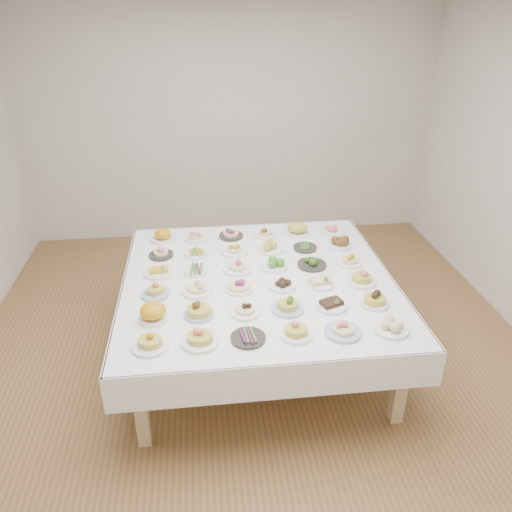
{
  "coord_description": "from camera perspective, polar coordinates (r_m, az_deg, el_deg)",
  "views": [
    {
      "loc": [
        -0.4,
        -3.61,
        2.79
      ],
      "look_at": [
        0.04,
        0.05,
        0.88
      ],
      "focal_mm": 35.0,
      "sensor_mm": 36.0,
      "label": 1
    }
  ],
  "objects": [
    {
      "name": "dish_28",
      "position": [
        4.58,
        5.63,
        1.02
      ],
      "size": [
        0.21,
        0.21,
        0.05
      ],
      "color": "#2B2926",
      "rests_on": "display_table"
    },
    {
      "name": "dish_1",
      "position": [
        3.35,
        -6.44,
        -8.99
      ],
      "size": [
        0.25,
        0.25,
        0.14
      ],
      "color": "white",
      "rests_on": "display_table"
    },
    {
      "name": "dish_0",
      "position": [
        3.37,
        -12.04,
        -9.35
      ],
      "size": [
        0.24,
        0.24,
        0.13
      ],
      "color": "white",
      "rests_on": "display_table"
    },
    {
      "name": "dish_12",
      "position": [
        3.91,
        -11.42,
        -3.81
      ],
      "size": [
        0.22,
        0.22,
        0.11
      ],
      "color": "#4C66B2",
      "rests_on": "display_table"
    },
    {
      "name": "dish_29",
      "position": [
        4.65,
        9.6,
        1.61
      ],
      "size": [
        0.22,
        0.22,
        0.11
      ],
      "color": "white",
      "rests_on": "display_table"
    },
    {
      "name": "dish_9",
      "position": [
        3.66,
        3.65,
        -5.36
      ],
      "size": [
        0.24,
        0.24,
        0.13
      ],
      "color": "#4C66B2",
      "rests_on": "display_table"
    },
    {
      "name": "dish_5",
      "position": [
        3.57,
        15.19,
        -7.51
      ],
      "size": [
        0.25,
        0.25,
        0.11
      ],
      "color": "white",
      "rests_on": "display_table"
    },
    {
      "name": "dish_8",
      "position": [
        3.62,
        -1.24,
        -5.9
      ],
      "size": [
        0.22,
        0.22,
        0.11
      ],
      "color": "white",
      "rests_on": "display_table"
    },
    {
      "name": "dish_10",
      "position": [
        3.74,
        8.62,
        -5.32
      ],
      "size": [
        0.23,
        0.23,
        0.1
      ],
      "color": "white",
      "rests_on": "display_table"
    },
    {
      "name": "dish_22",
      "position": [
        4.28,
        6.42,
        -0.62
      ],
      "size": [
        0.25,
        0.25,
        0.1
      ],
      "color": "#2B2926",
      "rests_on": "display_table"
    },
    {
      "name": "dish_34",
      "position": [
        4.85,
        4.79,
        3.3
      ],
      "size": [
        0.25,
        0.25,
        0.14
      ],
      "color": "white",
      "rests_on": "display_table"
    },
    {
      "name": "dish_25",
      "position": [
        4.48,
        -6.8,
        0.34
      ],
      "size": [
        0.21,
        0.21,
        0.05
      ],
      "color": "white",
      "rests_on": "display_table"
    },
    {
      "name": "room_envelope",
      "position": [
        3.76,
        -0.46,
        12.62
      ],
      "size": [
        5.02,
        5.02,
        2.81
      ],
      "color": "olive",
      "rests_on": "ground"
    },
    {
      "name": "dish_4",
      "position": [
        3.47,
        9.95,
        -7.93
      ],
      "size": [
        0.24,
        0.24,
        0.13
      ],
      "color": "#4C66B2",
      "rests_on": "display_table"
    },
    {
      "name": "dish_11",
      "position": [
        3.82,
        13.43,
        -4.74
      ],
      "size": [
        0.21,
        0.21,
        0.12
      ],
      "color": "white",
      "rests_on": "display_table"
    },
    {
      "name": "dish_31",
      "position": [
        4.76,
        -6.88,
        2.42
      ],
      "size": [
        0.21,
        0.21,
        0.11
      ],
      "color": "white",
      "rests_on": "display_table"
    },
    {
      "name": "dish_33",
      "position": [
        4.8,
        1.08,
        2.88
      ],
      "size": [
        0.23,
        0.23,
        0.12
      ],
      "color": "white",
      "rests_on": "display_table"
    },
    {
      "name": "dish_27",
      "position": [
        4.52,
        1.66,
        1.19
      ],
      "size": [
        0.25,
        0.25,
        0.11
      ],
      "color": "white",
      "rests_on": "display_table"
    },
    {
      "name": "dish_2",
      "position": [
        3.38,
        -0.91,
        -9.17
      ],
      "size": [
        0.23,
        0.23,
        0.06
      ],
      "color": "#2B2926",
      "rests_on": "display_table"
    },
    {
      "name": "dish_24",
      "position": [
        4.49,
        -10.82,
        0.53
      ],
      "size": [
        0.21,
        0.21,
        0.11
      ],
      "color": "#2B2926",
      "rests_on": "display_table"
    },
    {
      "name": "dish_14",
      "position": [
        3.9,
        -1.97,
        -3.26
      ],
      "size": [
        0.21,
        0.21,
        0.12
      ],
      "color": "white",
      "rests_on": "display_table"
    },
    {
      "name": "display_table",
      "position": [
        4.12,
        0.25,
        -3.38
      ],
      "size": [
        2.2,
        2.2,
        0.75
      ],
      "color": "white",
      "rests_on": "ground"
    },
    {
      "name": "dish_15",
      "position": [
        3.95,
        3.02,
        -3.2
      ],
      "size": [
        0.21,
        0.21,
        0.08
      ],
      "color": "white",
      "rests_on": "display_table"
    },
    {
      "name": "dish_19",
      "position": [
        4.19,
        -6.8,
        -1.54
      ],
      "size": [
        0.21,
        0.21,
        0.06
      ],
      "color": "white",
      "rests_on": "display_table"
    },
    {
      "name": "dish_30",
      "position": [
        4.78,
        -10.61,
        2.42
      ],
      "size": [
        0.22,
        0.22,
        0.13
      ],
      "color": "white",
      "rests_on": "display_table"
    },
    {
      "name": "dish_7",
      "position": [
        3.62,
        -6.57,
        -5.98
      ],
      "size": [
        0.21,
        0.21,
        0.13
      ],
      "color": "#4C66B2",
      "rests_on": "display_table"
    },
    {
      "name": "dish_20",
      "position": [
        4.18,
        -2.16,
        -1.01
      ],
      "size": [
        0.24,
        0.24,
        0.12
      ],
      "color": "white",
      "rests_on": "display_table"
    },
    {
      "name": "dish_23",
      "position": [
        4.36,
        10.65,
        -0.25
      ],
      "size": [
        0.22,
        0.22,
        0.12
      ],
      "color": "white",
      "rests_on": "display_table"
    },
    {
      "name": "dish_16",
      "position": [
        4.01,
        7.36,
        -2.75
      ],
      "size": [
        0.21,
        0.21,
        0.1
      ],
      "color": "white",
      "rests_on": "display_table"
    },
    {
      "name": "dish_13",
      "position": [
        3.89,
        -6.73,
        -3.31
      ],
      "size": [
        0.24,
        0.24,
        0.14
      ],
      "color": "white",
      "rests_on": "display_table"
    },
    {
      "name": "dish_6",
      "position": [
        3.63,
        -11.68,
        -6.38
      ],
      "size": [
        0.21,
        0.21,
        0.12
      ],
      "color": "white",
      "rests_on": "display_table"
    },
    {
      "name": "dish_26",
      "position": [
        4.47,
        -2.47,
        0.94
      ],
      "size": [
        0.24,
        0.24,
        0.12
      ],
      "color": "white",
      "rests_on": "display_table"
    },
    {
      "name": "dish_17",
      "position": [
        4.09,
        12.0,
        -2.28
      ],
      "size": [
        0.24,
        0.24,
        0.13
      ],
      "color": "white",
      "rests_on": "display_table"
    },
    {
      "name": "dish_18",
      "position": [
        4.21,
        -11.02,
        -1.6
      ],
      "size": [
        0.25,
        0.25,
        0.1
      ],
      "color": "white",
      "rests_on": "display_table"
    },
    {
      "name": "dish_35",
      "position": [
        4.92,
        8.66,
        3.07
      ],
      "size": [
        0.23,
        0.23,
        0.09
      ],
      "color": "white",
      "rests_on": "display_table"
    },
    {
      "name": "dish_32",
      "position": [
        4.77,
        -2.88,
        2.8
      ],
      "size": [
        0.23,
        0.23,
        0.12
      ],
      "color": "#2B2926",
      "rests_on": "display_table"
    },
    {
      "name": "dish_3",
      "position": [
        3.41,
        4.61,
        -8.38
      ],
      "size": [
        0.22,
        0.22,
        0.12
      ],
      "color": "white",
      "rests_on": "display_table"
    },
    {
      "name": "dish_21",
      "position": [
        4.22,
        2.08,
        -0.81
      ],
      "size": [
        0.22,
        0.22,
        0.1
      ],
      "color": "white",
      "rests_on": "display_table"
    }
  ]
}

